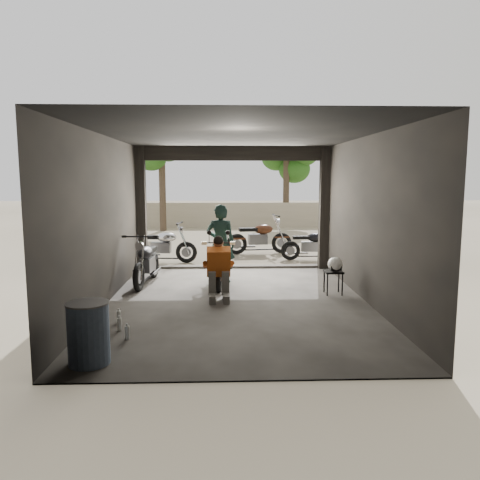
{
  "coord_description": "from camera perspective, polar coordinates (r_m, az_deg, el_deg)",
  "views": [
    {
      "loc": [
        -0.26,
        -8.77,
        2.41
      ],
      "look_at": [
        0.08,
        0.6,
        1.15
      ],
      "focal_mm": 35.0,
      "sensor_mm": 36.0,
      "label": 1
    }
  ],
  "objects": [
    {
      "name": "outside_bike_b",
      "position": [
        14.79,
        2.38,
        0.68
      ],
      "size": [
        1.93,
        1.02,
        1.24
      ],
      "primitive_type": null,
      "rotation": [
        0.0,
        0.0,
        1.72
      ],
      "color": "#4A2311",
      "rests_on": "ground"
    },
    {
      "name": "outside_bike_c",
      "position": [
        13.81,
        8.76,
        -0.27
      ],
      "size": [
        1.59,
        0.67,
        1.07
      ],
      "primitive_type": null,
      "rotation": [
        0.0,
        0.0,
        1.55
      ],
      "color": "black",
      "rests_on": "ground"
    },
    {
      "name": "oil_drum",
      "position": [
        6.43,
        -17.99,
        -10.88
      ],
      "size": [
        0.54,
        0.54,
        0.82
      ],
      "primitive_type": "cylinder",
      "rotation": [
        0.0,
        0.0,
        0.01
      ],
      "color": "#4B5F7E",
      "rests_on": "ground"
    },
    {
      "name": "outside_bike_a",
      "position": [
        13.43,
        -9.42,
        -0.31
      ],
      "size": [
        1.77,
        0.89,
        1.15
      ],
      "primitive_type": null,
      "rotation": [
        0.0,
        0.0,
        1.46
      ],
      "color": "black",
      "rests_on": "ground"
    },
    {
      "name": "stool",
      "position": [
        9.83,
        11.31,
        -4.12
      ],
      "size": [
        0.37,
        0.37,
        0.51
      ],
      "rotation": [
        0.0,
        0.0,
        0.11
      ],
      "color": "black",
      "rests_on": "ground"
    },
    {
      "name": "ground",
      "position": [
        9.1,
        -0.34,
        -7.73
      ],
      "size": [
        80.0,
        80.0,
        0.0
      ],
      "primitive_type": "plane",
      "color": "#7A6D56",
      "rests_on": "ground"
    },
    {
      "name": "helmet",
      "position": [
        9.75,
        11.53,
        -2.91
      ],
      "size": [
        0.34,
        0.36,
        0.29
      ],
      "primitive_type": "ellipsoid",
      "rotation": [
        0.0,
        0.0,
        0.13
      ],
      "color": "white",
      "rests_on": "stool"
    },
    {
      "name": "garage",
      "position": [
        9.39,
        -0.45,
        0.7
      ],
      "size": [
        7.0,
        7.13,
        3.2
      ],
      "color": "#2D2B28",
      "rests_on": "ground"
    },
    {
      "name": "boundary_wall",
      "position": [
        22.84,
        -1.39,
        3.09
      ],
      "size": [
        18.0,
        0.3,
        1.2
      ],
      "primitive_type": "cube",
      "color": "gray",
      "rests_on": "ground"
    },
    {
      "name": "mechanic",
      "position": [
        9.2,
        -2.61,
        -3.67
      ],
      "size": [
        0.65,
        0.86,
        1.22
      ],
      "primitive_type": null,
      "rotation": [
        0.0,
        0.0,
        0.04
      ],
      "color": "#CC5C1B",
      "rests_on": "ground"
    },
    {
      "name": "main_bike",
      "position": [
        10.4,
        -2.48,
        -2.73
      ],
      "size": [
        0.74,
        1.65,
        1.08
      ],
      "primitive_type": null,
      "rotation": [
        0.0,
        0.0,
        -0.05
      ],
      "color": "#EAEEC9",
      "rests_on": "ground"
    },
    {
      "name": "left_bike",
      "position": [
        10.77,
        -11.33,
        -2.25
      ],
      "size": [
        0.87,
        1.8,
        1.18
      ],
      "primitive_type": null,
      "rotation": [
        0.0,
        0.0,
        -0.09
      ],
      "color": "black",
      "rests_on": "ground"
    },
    {
      "name": "rider",
      "position": [
        10.69,
        -2.37,
        -0.46
      ],
      "size": [
        0.72,
        0.53,
        1.81
      ],
      "primitive_type": "imported",
      "rotation": [
        0.0,
        0.0,
        2.98
      ],
      "color": "#152A27",
      "rests_on": "ground"
    },
    {
      "name": "tree_right",
      "position": [
        23.0,
        5.7,
        10.46
      ],
      "size": [
        2.2,
        2.2,
        5.0
      ],
      "color": "#382B1E",
      "rests_on": "ground"
    },
    {
      "name": "sign_post",
      "position": [
        13.71,
        12.91,
        4.54
      ],
      "size": [
        0.84,
        0.08,
        2.53
      ],
      "rotation": [
        0.0,
        0.0,
        0.17
      ],
      "color": "black",
      "rests_on": "ground"
    },
    {
      "name": "tree_left",
      "position": [
        21.5,
        -9.56,
        11.73
      ],
      "size": [
        2.2,
        2.2,
        5.6
      ],
      "color": "#382B1E",
      "rests_on": "ground"
    }
  ]
}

